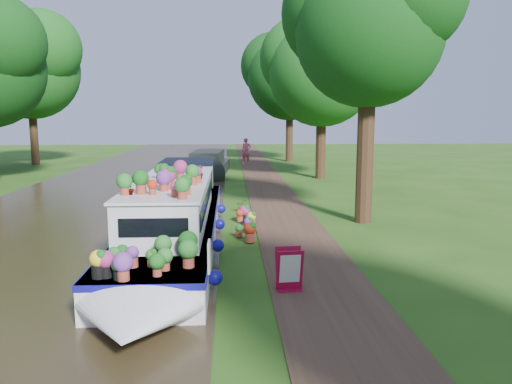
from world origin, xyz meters
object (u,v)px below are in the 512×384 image
object	(u,v)px
plant_boat	(173,218)
sandwich_board	(289,271)
second_boat	(208,166)
pedestrian_pink	(246,151)

from	to	relation	value
plant_boat	sandwich_board	world-z (taller)	plant_boat
plant_boat	second_boat	bearing A→B (deg)	89.35
pedestrian_pink	sandwich_board	bearing A→B (deg)	-104.15
pedestrian_pink	second_boat	bearing A→B (deg)	-125.82
second_boat	plant_boat	bearing A→B (deg)	-86.09
plant_boat	pedestrian_pink	size ratio (longest dim) A/B	6.98
plant_boat	sandwich_board	bearing A→B (deg)	-51.76
plant_boat	pedestrian_pink	distance (m)	23.56
plant_boat	sandwich_board	distance (m)	4.45
second_boat	pedestrian_pink	distance (m)	6.93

